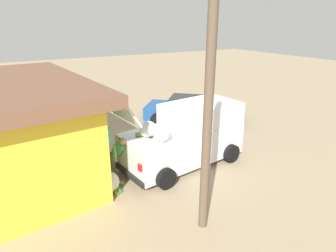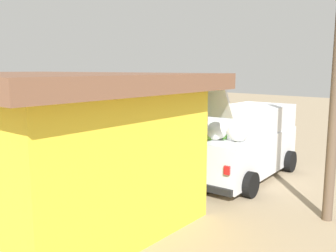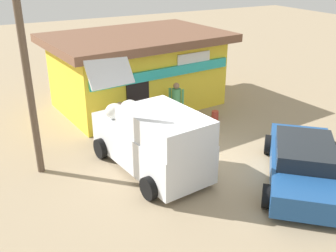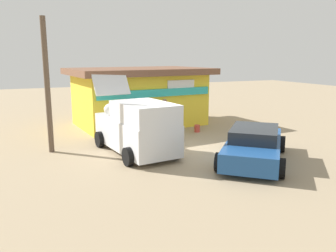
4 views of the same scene
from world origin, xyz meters
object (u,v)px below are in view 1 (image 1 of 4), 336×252
object	(u,v)px
storefront_bar	(4,130)
unloaded_banana_pile	(109,182)
delivery_van	(186,135)
paint_bucket	(90,134)
vendor_standing	(94,129)
customer_bending	(120,152)
parked_sedan	(192,110)

from	to	relation	value
storefront_bar	unloaded_banana_pile	distance (m)	3.49
delivery_van	paint_bucket	distance (m)	4.48
delivery_van	vendor_standing	size ratio (longest dim) A/B	2.91
vendor_standing	customer_bending	bearing A→B (deg)	-174.40
unloaded_banana_pile	vendor_standing	bearing A→B (deg)	-8.38
vendor_standing	customer_bending	size ratio (longest dim) A/B	1.19
parked_sedan	paint_bucket	xyz separation A→B (m)	(0.40, 4.84, -0.39)
delivery_van	vendor_standing	bearing A→B (deg)	48.79
unloaded_banana_pile	paint_bucket	bearing A→B (deg)	-7.93
customer_bending	paint_bucket	world-z (taller)	customer_bending
storefront_bar	customer_bending	size ratio (longest dim) A/B	5.31
parked_sedan	paint_bucket	size ratio (longest dim) A/B	12.65
delivery_van	parked_sedan	size ratio (longest dim) A/B	1.09
paint_bucket	unloaded_banana_pile	bearing A→B (deg)	172.07
storefront_bar	parked_sedan	size ratio (longest dim) A/B	1.67
paint_bucket	delivery_van	bearing A→B (deg)	-148.85
storefront_bar	customer_bending	distance (m)	3.43
storefront_bar	parked_sedan	bearing A→B (deg)	-79.06
storefront_bar	parked_sedan	distance (m)	7.96
vendor_standing	customer_bending	world-z (taller)	vendor_standing
vendor_standing	unloaded_banana_pile	world-z (taller)	vendor_standing
storefront_bar	customer_bending	world-z (taller)	storefront_bar
delivery_van	unloaded_banana_pile	bearing A→B (deg)	97.25
storefront_bar	parked_sedan	world-z (taller)	storefront_bar
delivery_van	vendor_standing	world-z (taller)	delivery_van
vendor_standing	delivery_van	bearing A→B (deg)	-131.21
storefront_bar	customer_bending	bearing A→B (deg)	-119.91
paint_bucket	storefront_bar	bearing A→B (deg)	123.00
unloaded_banana_pile	paint_bucket	distance (m)	4.17
storefront_bar	customer_bending	xyz separation A→B (m)	(-1.68, -2.91, -0.69)
customer_bending	unloaded_banana_pile	xyz separation A→B (m)	(-0.56, 0.57, -0.59)
parked_sedan	unloaded_banana_pile	xyz separation A→B (m)	(-3.73, 5.41, -0.33)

